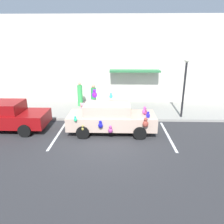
# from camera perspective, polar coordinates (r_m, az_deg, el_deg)

# --- Properties ---
(ground_plane) EXTENTS (60.00, 60.00, 0.00)m
(ground_plane) POSITION_cam_1_polar(r_m,az_deg,el_deg) (9.96, -1.41, -8.49)
(ground_plane) COLOR #2D2D30
(sidewalk) EXTENTS (24.00, 4.00, 0.15)m
(sidewalk) POSITION_cam_1_polar(r_m,az_deg,el_deg) (14.58, -0.40, 0.56)
(sidewalk) COLOR gray
(sidewalk) RESTS_ON ground
(storefront_building) EXTENTS (24.00, 1.25, 6.40)m
(storefront_building) POSITION_cam_1_polar(r_m,az_deg,el_deg) (16.10, -0.09, 13.54)
(storefront_building) COLOR beige
(storefront_building) RESTS_ON ground
(parking_stripe_front) EXTENTS (0.12, 3.60, 0.01)m
(parking_stripe_front) POSITION_cam_1_polar(r_m,az_deg,el_deg) (11.15, 14.79, -6.11)
(parking_stripe_front) COLOR silver
(parking_stripe_front) RESTS_ON ground
(parking_stripe_rear) EXTENTS (0.12, 3.60, 0.01)m
(parking_stripe_rear) POSITION_cam_1_polar(r_m,az_deg,el_deg) (11.27, -14.24, -5.79)
(parking_stripe_rear) COLOR silver
(parking_stripe_rear) RESTS_ON ground
(plush_covered_car) EXTENTS (4.46, 2.07, 2.17)m
(plush_covered_car) POSITION_cam_1_polar(r_m,az_deg,el_deg) (10.92, -0.32, -1.48)
(plush_covered_car) COLOR #C9AA96
(plush_covered_car) RESTS_ON ground
(parked_sedan_behind) EXTENTS (4.46, 1.99, 1.54)m
(parked_sedan_behind) POSITION_cam_1_polar(r_m,az_deg,el_deg) (12.61, -27.12, -0.88)
(parked_sedan_behind) COLOR maroon
(parked_sedan_behind) RESTS_ON ground
(teddy_bear_on_sidewalk) EXTENTS (0.40, 0.33, 0.76)m
(teddy_bear_on_sidewalk) POSITION_cam_1_polar(r_m,az_deg,el_deg) (13.48, -7.91, 0.83)
(teddy_bear_on_sidewalk) COLOR pink
(teddy_bear_on_sidewalk) RESTS_ON sidewalk
(street_lamp_post) EXTENTS (0.28, 0.28, 3.52)m
(street_lamp_post) POSITION_cam_1_polar(r_m,az_deg,el_deg) (13.17, 18.98, 7.82)
(street_lamp_post) COLOR black
(street_lamp_post) RESTS_ON sidewalk
(pedestrian_near_shopfront) EXTENTS (0.35, 0.35, 1.70)m
(pedestrian_near_shopfront) POSITION_cam_1_polar(r_m,az_deg,el_deg) (15.32, -8.60, 4.56)
(pedestrian_near_shopfront) COLOR green
(pedestrian_near_shopfront) RESTS_ON sidewalk
(pedestrian_walking_past) EXTENTS (0.34, 0.34, 1.74)m
(pedestrian_walking_past) POSITION_cam_1_polar(r_m,az_deg,el_deg) (14.14, -4.98, 3.69)
(pedestrian_walking_past) COLOR green
(pedestrian_walking_past) RESTS_ON sidewalk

